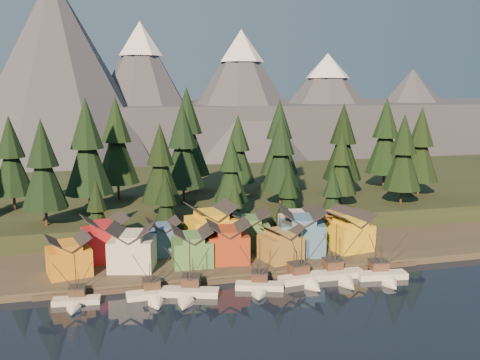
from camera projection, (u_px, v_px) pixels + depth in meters
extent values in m
plane|color=black|center=(263.00, 311.00, 94.47)|extent=(500.00, 500.00, 0.00)
cube|color=#393229|center=(215.00, 243.00, 132.48)|extent=(400.00, 50.00, 1.50)
cube|color=black|center=(185.00, 196.00, 179.76)|extent=(420.00, 100.00, 6.00)
cube|color=#41382E|center=(239.00, 276.00, 110.12)|extent=(80.00, 4.00, 1.00)
cube|color=#4C5362|center=(146.00, 128.00, 320.71)|extent=(560.00, 160.00, 30.00)
cone|color=#4C5362|center=(57.00, 74.00, 247.18)|extent=(100.00, 100.00, 90.00)
cone|color=#4C5362|center=(142.00, 93.00, 275.82)|extent=(80.00, 80.00, 72.00)
cone|color=white|center=(140.00, 39.00, 271.13)|extent=(22.40, 22.40, 17.28)
cone|color=#4C5362|center=(241.00, 97.00, 277.15)|extent=(84.00, 84.00, 68.00)
cone|color=white|center=(241.00, 46.00, 272.72)|extent=(23.52, 23.52, 16.32)
cone|color=#4C5362|center=(327.00, 105.00, 306.92)|extent=(92.00, 92.00, 58.00)
cone|color=white|center=(328.00, 66.00, 303.15)|extent=(25.76, 25.76, 13.92)
cone|color=#4C5362|center=(411.00, 110.00, 330.14)|extent=(88.00, 88.00, 50.00)
cube|color=beige|center=(77.00, 302.00, 97.66)|extent=(8.72, 3.54, 1.43)
cone|color=beige|center=(73.00, 312.00, 93.12)|extent=(2.97, 3.16, 2.68)
cube|color=black|center=(77.00, 304.00, 97.75)|extent=(8.93, 3.60, 0.31)
cube|color=#423323|center=(77.00, 291.00, 98.93)|extent=(3.12, 2.96, 1.61)
cube|color=#2C2929|center=(77.00, 287.00, 98.78)|extent=(3.32, 3.16, 0.18)
cylinder|color=black|center=(76.00, 276.00, 97.36)|extent=(0.16, 0.16, 8.05)
cylinder|color=black|center=(78.00, 281.00, 100.43)|extent=(0.13, 0.13, 3.94)
cube|color=silver|center=(153.00, 295.00, 100.64)|extent=(9.93, 3.39, 1.57)
cone|color=silver|center=(157.00, 306.00, 95.58)|extent=(3.09, 3.48, 2.94)
cube|color=black|center=(153.00, 298.00, 100.74)|extent=(10.17, 3.45, 0.34)
cube|color=#483726|center=(151.00, 284.00, 102.06)|extent=(3.27, 3.08, 1.76)
cube|color=#2C2929|center=(151.00, 279.00, 101.90)|extent=(3.47, 3.29, 0.20)
cylinder|color=black|center=(152.00, 268.00, 100.32)|extent=(0.18, 0.18, 8.81)
cylinder|color=black|center=(150.00, 274.00, 103.74)|extent=(0.14, 0.14, 4.31)
cube|color=beige|center=(190.00, 293.00, 101.45)|extent=(11.49, 6.55, 1.70)
cone|color=beige|center=(184.00, 306.00, 95.49)|extent=(4.23, 4.60, 3.20)
cube|color=black|center=(190.00, 296.00, 101.56)|extent=(11.77, 6.69, 0.37)
cube|color=#433124|center=(191.00, 281.00, 103.16)|extent=(4.25, 4.12, 1.92)
cube|color=#2C2929|center=(191.00, 276.00, 102.98)|extent=(4.52, 4.39, 0.21)
cylinder|color=black|center=(190.00, 264.00, 101.16)|extent=(0.19, 0.19, 9.59)
cylinder|color=black|center=(193.00, 270.00, 105.15)|extent=(0.15, 0.15, 4.69)
cube|color=silver|center=(259.00, 287.00, 104.72)|extent=(9.82, 5.73, 1.59)
cone|color=silver|center=(259.00, 297.00, 99.67)|extent=(3.82, 3.96, 2.97)
cube|color=black|center=(259.00, 290.00, 104.82)|extent=(10.05, 5.85, 0.35)
cube|color=#412B23|center=(260.00, 276.00, 106.14)|extent=(3.94, 3.81, 1.78)
cube|color=#2C2929|center=(260.00, 272.00, 105.97)|extent=(4.19, 4.06, 0.20)
cylinder|color=black|center=(260.00, 261.00, 104.39)|extent=(0.18, 0.18, 8.92)
cylinder|color=black|center=(260.00, 267.00, 107.81)|extent=(0.14, 0.14, 4.36)
cube|color=white|center=(303.00, 279.00, 108.68)|extent=(10.06, 4.67, 1.79)
cone|color=white|center=(316.00, 288.00, 103.85)|extent=(3.79, 3.74, 3.36)
cube|color=black|center=(302.00, 283.00, 108.80)|extent=(10.30, 4.76, 0.39)
cube|color=#51362B|center=(298.00, 269.00, 110.00)|extent=(4.01, 3.82, 2.01)
cube|color=#2C2929|center=(299.00, 263.00, 109.80)|extent=(4.27, 4.08, 0.22)
cylinder|color=black|center=(302.00, 251.00, 108.21)|extent=(0.20, 0.20, 10.07)
cylinder|color=black|center=(294.00, 258.00, 111.55)|extent=(0.16, 0.16, 4.92)
cube|color=beige|center=(337.00, 275.00, 110.98)|extent=(11.44, 3.41, 1.78)
cone|color=beige|center=(350.00, 286.00, 105.00)|extent=(3.36, 3.92, 3.33)
cube|color=black|center=(337.00, 279.00, 111.09)|extent=(11.72, 3.46, 0.39)
cube|color=brown|center=(333.00, 264.00, 112.68)|extent=(3.58, 3.36, 2.00)
cube|color=#2C2929|center=(333.00, 259.00, 112.49)|extent=(3.80, 3.58, 0.22)
cylinder|color=black|center=(336.00, 248.00, 110.64)|extent=(0.20, 0.20, 10.00)
cylinder|color=black|center=(328.00, 254.00, 114.67)|extent=(0.16, 0.16, 4.89)
cube|color=white|center=(382.00, 276.00, 110.55)|extent=(10.59, 4.46, 1.73)
cone|color=white|center=(393.00, 286.00, 105.05)|extent=(3.64, 3.88, 3.23)
cube|color=black|center=(381.00, 279.00, 110.66)|extent=(10.85, 4.55, 0.38)
cube|color=brown|center=(378.00, 266.00, 112.10)|extent=(3.82, 3.63, 1.94)
cube|color=#2C2929|center=(379.00, 261.00, 111.92)|extent=(4.06, 3.87, 0.22)
cylinder|color=black|center=(382.00, 249.00, 110.20)|extent=(0.19, 0.19, 9.70)
cylinder|color=black|center=(375.00, 256.00, 113.92)|extent=(0.15, 0.15, 4.74)
cube|color=#C57C1B|center=(69.00, 261.00, 107.89)|extent=(9.52, 8.76, 5.59)
cube|color=#C57C1B|center=(68.00, 245.00, 107.32)|extent=(5.92, 7.80, 1.14)
cube|color=beige|center=(132.00, 254.00, 111.39)|extent=(10.70, 9.98, 6.49)
cube|color=beige|center=(132.00, 236.00, 110.73)|extent=(6.74, 8.81, 1.26)
cube|color=#457C43|center=(192.00, 252.00, 114.16)|extent=(8.51, 7.99, 5.47)
cube|color=#457C43|center=(192.00, 237.00, 113.60)|extent=(4.82, 7.68, 1.15)
cube|color=maroon|center=(228.00, 247.00, 116.21)|extent=(9.56, 8.65, 6.18)
cube|color=maroon|center=(228.00, 231.00, 115.58)|extent=(5.62, 8.06, 1.23)
cube|color=olive|center=(281.00, 248.00, 117.21)|extent=(9.24, 9.24, 5.48)
cube|color=olive|center=(281.00, 233.00, 116.65)|extent=(5.85, 8.29, 1.08)
cube|color=#3B688B|center=(302.00, 238.00, 121.70)|extent=(11.55, 10.42, 7.25)
cube|color=#3B688B|center=(302.00, 220.00, 120.96)|extent=(7.22, 9.19, 1.38)
cube|color=gold|center=(350.00, 237.00, 124.58)|extent=(10.03, 9.13, 6.07)
cube|color=gold|center=(351.00, 222.00, 123.95)|extent=(6.09, 8.29, 1.24)
cube|color=maroon|center=(106.00, 244.00, 117.54)|extent=(10.51, 9.76, 6.97)
cube|color=maroon|center=(105.00, 226.00, 116.84)|extent=(6.54, 8.71, 1.26)
cube|color=#3C5D8F|center=(163.00, 241.00, 121.33)|extent=(7.53, 7.10, 5.84)
cube|color=#3C5D8F|center=(163.00, 227.00, 120.74)|extent=(4.29, 6.80, 1.01)
cube|color=gold|center=(211.00, 234.00, 123.98)|extent=(11.54, 10.23, 7.78)
cube|color=gold|center=(211.00, 215.00, 123.19)|extent=(6.90, 9.38, 1.46)
cube|color=#3E6D3B|center=(249.00, 235.00, 126.14)|extent=(9.77, 8.47, 6.19)
cube|color=#3E6D3B|center=(249.00, 220.00, 125.51)|extent=(5.84, 7.73, 1.23)
cube|color=beige|center=(297.00, 230.00, 129.95)|extent=(9.46, 8.68, 6.55)
cube|color=beige|center=(298.00, 214.00, 129.29)|extent=(5.70, 7.95, 1.18)
cube|color=olive|center=(333.00, 229.00, 131.94)|extent=(8.75, 8.40, 6.02)
cube|color=olive|center=(333.00, 215.00, 131.34)|extent=(5.47, 7.53, 1.04)
cylinder|color=#332319|center=(14.00, 202.00, 145.46)|extent=(0.70, 0.70, 4.51)
cone|color=black|center=(12.00, 166.00, 143.79)|extent=(11.03, 11.03, 15.55)
cone|color=black|center=(10.00, 136.00, 142.41)|extent=(7.52, 7.52, 11.28)
cylinder|color=#332319|center=(46.00, 216.00, 128.88)|extent=(0.70, 0.70, 4.53)
cone|color=black|center=(44.00, 176.00, 127.20)|extent=(11.08, 11.08, 15.61)
cone|color=black|center=(42.00, 142.00, 125.81)|extent=(7.55, 7.55, 11.33)
cylinder|color=#332319|center=(90.00, 202.00, 142.73)|extent=(0.70, 0.70, 5.37)
cone|color=black|center=(88.00, 159.00, 140.74)|extent=(13.13, 13.13, 18.50)
cone|color=black|center=(86.00, 123.00, 139.10)|extent=(8.95, 8.95, 13.42)
cylinder|color=#332319|center=(119.00, 190.00, 159.02)|extent=(0.70, 0.70, 5.37)
cone|color=black|center=(117.00, 152.00, 157.02)|extent=(13.14, 13.14, 18.51)
cone|color=black|center=(116.00, 119.00, 155.38)|extent=(8.96, 8.96, 13.44)
cylinder|color=#332319|center=(162.00, 208.00, 137.77)|extent=(0.70, 0.70, 4.24)
cone|color=black|center=(161.00, 173.00, 136.19)|extent=(10.36, 10.36, 14.60)
cone|color=black|center=(160.00, 144.00, 134.90)|extent=(7.07, 7.07, 10.60)
cylinder|color=#332319|center=(184.00, 194.00, 153.99)|extent=(0.70, 0.70, 5.03)
cone|color=black|center=(183.00, 157.00, 152.12)|extent=(12.30, 12.30, 17.33)
cone|color=black|center=(182.00, 125.00, 150.59)|extent=(8.38, 8.38, 12.57)
cylinder|color=#332319|center=(231.00, 207.00, 140.38)|extent=(0.70, 0.70, 3.65)
cone|color=black|center=(231.00, 178.00, 139.03)|extent=(8.91, 8.91, 12.56)
cone|color=black|center=(231.00, 153.00, 137.92)|extent=(6.08, 6.08, 9.11)
cylinder|color=#332319|center=(238.00, 188.00, 165.19)|extent=(0.70, 0.70, 4.37)
cone|color=black|center=(238.00, 158.00, 163.57)|extent=(10.68, 10.68, 15.05)
cone|color=black|center=(238.00, 132.00, 162.23)|extent=(7.28, 7.28, 10.92)
cylinder|color=#332319|center=(280.00, 197.00, 150.95)|extent=(0.70, 0.70, 4.57)
cone|color=black|center=(281.00, 163.00, 149.25)|extent=(11.18, 11.18, 15.76)
cone|color=black|center=(281.00, 134.00, 147.86)|extent=(7.62, 7.62, 11.44)
cylinder|color=#332319|center=(279.00, 180.00, 176.73)|extent=(0.70, 0.70, 5.14)
cone|color=black|center=(279.00, 147.00, 174.82)|extent=(12.56, 12.56, 17.71)
cone|color=black|center=(280.00, 119.00, 173.25)|extent=(8.57, 8.57, 12.85)
cylinder|color=#332319|center=(340.00, 199.00, 150.23)|extent=(0.70, 0.70, 3.71)
cone|color=black|center=(341.00, 171.00, 148.86)|extent=(9.07, 9.07, 12.78)
cone|color=black|center=(342.00, 148.00, 147.73)|extent=(6.18, 6.18, 9.27)
cylinder|color=#332319|center=(342.00, 186.00, 167.37)|extent=(0.70, 0.70, 4.95)
cone|color=black|center=(343.00, 152.00, 165.53)|extent=(12.11, 12.11, 17.06)
cone|color=black|center=(344.00, 123.00, 164.02)|extent=(8.26, 8.26, 12.38)
cylinder|color=#332319|center=(401.00, 196.00, 152.73)|extent=(0.70, 0.70, 4.52)
cone|color=black|center=(403.00, 162.00, 151.05)|extent=(11.05, 11.05, 15.57)
cone|color=black|center=(404.00, 134.00, 149.67)|extent=(7.53, 7.53, 11.30)
cylinder|color=#332319|center=(383.00, 180.00, 177.54)|extent=(0.70, 0.70, 5.24)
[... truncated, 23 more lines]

